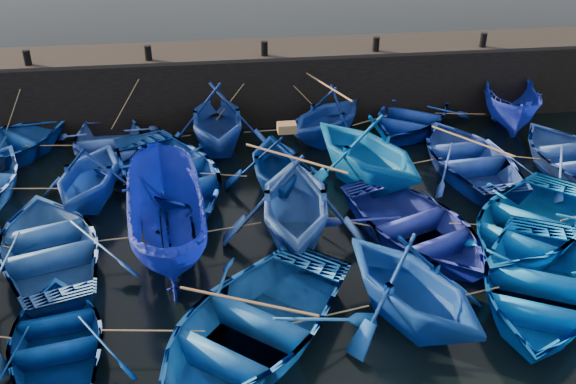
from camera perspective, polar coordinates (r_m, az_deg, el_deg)
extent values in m
plane|color=black|center=(15.69, 1.52, -7.97)|extent=(120.00, 120.00, 0.00)
cube|color=black|center=(24.33, -2.25, 9.59)|extent=(26.00, 2.50, 2.50)
cube|color=black|center=(23.91, -2.32, 12.54)|extent=(26.00, 2.50, 0.12)
cylinder|color=black|center=(23.64, -22.17, 11.00)|extent=(0.24, 0.24, 0.50)
cylinder|color=black|center=(22.96, -12.32, 11.98)|extent=(0.24, 0.24, 0.50)
cylinder|color=black|center=(22.96, -2.11, 12.63)|extent=(0.24, 0.24, 0.50)
cylinder|color=black|center=(23.65, 7.83, 12.89)|extent=(0.24, 0.24, 0.50)
cylinder|color=black|center=(24.97, 16.97, 12.80)|extent=(0.24, 0.24, 0.50)
imported|color=#29489B|center=(21.93, -15.74, 4.05)|extent=(3.99, 5.25, 1.02)
imported|color=navy|center=(21.72, -6.38, 6.59)|extent=(3.75, 4.35, 2.28)
imported|color=#143BA3|center=(22.21, 3.52, 6.85)|extent=(4.98, 4.97, 1.99)
imported|color=navy|center=(23.80, 10.85, 6.71)|extent=(5.77, 6.10, 1.03)
imported|color=#1629AA|center=(24.70, 19.18, 7.44)|extent=(3.08, 5.06, 1.84)
imported|color=#184199|center=(19.18, -17.24, 1.62)|extent=(3.95, 4.35, 1.98)
imported|color=#1044B1|center=(19.45, -10.49, 1.62)|extent=(6.08, 6.96, 1.20)
imported|color=navy|center=(18.99, -1.01, 2.67)|extent=(3.19, 3.69, 1.93)
imported|color=blue|center=(19.36, 7.03, 3.84)|extent=(5.65, 5.94, 2.44)
imported|color=navy|center=(21.07, 15.80, 3.02)|extent=(4.06, 5.40, 1.06)
imported|color=#2657A2|center=(17.06, -20.43, -4.48)|extent=(5.04, 6.00, 1.07)
imported|color=navy|center=(16.40, -10.84, -2.41)|extent=(2.46, 5.40, 2.03)
imported|color=#2E5AAF|center=(16.62, 0.61, -0.71)|extent=(4.35, 4.89, 2.36)
imported|color=navy|center=(17.06, 11.32, -3.00)|extent=(5.34, 6.17, 1.07)
imported|color=#055AB7|center=(17.96, 20.58, -2.56)|extent=(6.62, 6.62, 1.13)
imported|color=navy|center=(14.33, -19.79, -12.18)|extent=(3.61, 4.55, 0.85)
imported|color=#1254A9|center=(13.58, -3.53, -11.75)|extent=(6.93, 7.13, 1.21)
imported|color=#0D43A7|center=(14.13, 10.92, -7.94)|extent=(5.00, 5.25, 2.16)
imported|color=blue|center=(15.76, 21.24, -7.61)|extent=(5.89, 6.53, 1.11)
cube|color=brown|center=(18.55, -0.11, 5.74)|extent=(0.54, 0.40, 0.26)
cylinder|color=tan|center=(22.35, -20.21, 3.90)|extent=(1.75, 0.25, 0.04)
cylinder|color=tan|center=(21.86, -11.02, 4.67)|extent=(1.82, 0.38, 0.04)
cylinder|color=tan|center=(22.09, -1.36, 5.51)|extent=(2.00, 0.12, 0.04)
cylinder|color=tan|center=(23.04, 7.28, 6.32)|extent=(1.43, 0.73, 0.04)
cylinder|color=tan|center=(24.25, 15.04, 6.74)|extent=(1.79, 0.37, 0.04)
cylinder|color=tan|center=(19.87, -22.00, 0.28)|extent=(1.73, 0.26, 0.04)
cylinder|color=tan|center=(19.39, -13.76, 0.98)|extent=(0.44, 0.45, 0.04)
cylinder|color=tan|center=(19.26, -5.77, 1.53)|extent=(1.39, 0.41, 0.04)
cylinder|color=tan|center=(19.38, 3.01, 1.83)|extent=(0.93, 0.07, 0.04)
cylinder|color=tan|center=(20.30, 11.51, 2.60)|extent=(1.65, 0.43, 0.04)
cylinder|color=tan|center=(21.52, 20.19, 2.90)|extent=(1.54, 0.62, 0.04)
cylinder|color=tan|center=(16.79, -15.62, -4.12)|extent=(1.09, 0.12, 0.04)
cylinder|color=tan|center=(16.71, -4.99, -3.16)|extent=(1.53, 0.30, 0.04)
cylinder|color=tan|center=(16.92, 5.98, -2.76)|extent=(1.32, 0.70, 0.04)
cylinder|color=tan|center=(17.46, 16.07, -2.79)|extent=(1.16, 0.29, 0.04)
cylinder|color=tan|center=(13.80, -11.89, -11.97)|extent=(2.12, 0.34, 0.04)
cylinder|color=tan|center=(13.93, 3.84, -10.81)|extent=(1.75, 0.39, 0.04)
cylinder|color=tan|center=(15.04, 16.22, -8.61)|extent=(1.28, 0.29, 0.04)
cylinder|color=tan|center=(23.77, -22.96, 7.61)|extent=(1.03, 0.73, 2.09)
cylinder|color=tan|center=(22.93, -13.86, 8.36)|extent=(1.48, 0.94, 2.09)
cylinder|color=tan|center=(22.96, -4.26, 9.18)|extent=(1.86, 0.59, 2.09)
cylinder|color=tan|center=(23.16, 0.48, 9.45)|extent=(2.00, 0.51, 2.10)
cylinder|color=tan|center=(24.22, 8.98, 10.00)|extent=(1.22, 0.27, 2.09)
cylinder|color=tan|center=(25.37, 17.48, 9.91)|extent=(0.81, 0.14, 2.08)
cylinder|color=#99724C|center=(21.84, 3.60, 9.33)|extent=(1.08, 2.84, 0.06)
cylinder|color=#99724C|center=(20.83, 16.01, 4.40)|extent=(1.77, 2.49, 0.06)
cylinder|color=#99724C|center=(16.04, 0.64, 3.02)|extent=(2.34, 1.97, 0.06)
cylinder|color=#99724C|center=(13.17, -3.62, -9.68)|extent=(2.74, 1.32, 0.06)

